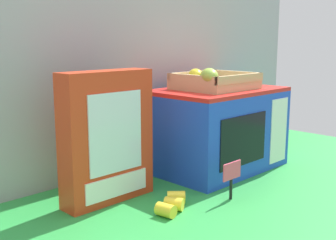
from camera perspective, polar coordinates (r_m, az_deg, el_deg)
The scene contains 8 objects.
ground_plane at distance 1.31m, azimuth 2.49°, elevation -7.63°, with size 1.70×1.70×0.00m, color green.
display_back_panel at distance 1.39m, azimuth -3.75°, elevation 7.26°, with size 1.61×0.03×0.66m, color #A0A3A8.
toy_microwave at distance 1.38m, azimuth 6.47°, elevation -1.16°, with size 0.42×0.28×0.26m.
food_groups_crate at distance 1.33m, azimuth 6.12°, elevation 5.01°, with size 0.24×0.20×0.07m.
cookie_set_box at distance 1.09m, azimuth -8.08°, elevation -2.29°, with size 0.25×0.07×0.34m.
price_sign at distance 1.13m, azimuth 8.49°, elevation -7.22°, with size 0.07×0.01×0.10m.
loose_toy_banana at distance 1.06m, azimuth 0.55°, elevation -11.07°, with size 0.12×0.09×0.03m.
loose_toy_apple at distance 1.63m, azimuth 12.19°, elevation -2.85°, with size 0.07×0.07×0.07m, color red.
Camera 1 is at (-0.92, -0.84, 0.41)m, focal length 45.78 mm.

